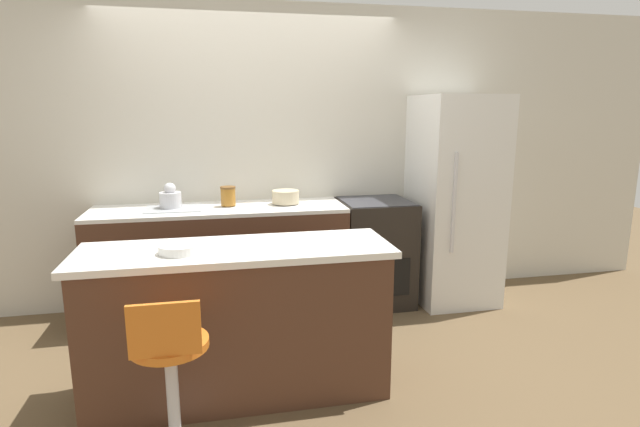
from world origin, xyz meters
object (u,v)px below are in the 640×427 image
(oven_range, at_px, (375,252))
(mixing_bowl, at_px, (286,197))
(stool_chair, at_px, (171,379))
(kettle, at_px, (170,198))
(refrigerator, at_px, (454,200))

(oven_range, height_order, mixing_bowl, mixing_bowl)
(stool_chair, xyz_separation_m, kettle, (-0.12, 1.86, 0.56))
(kettle, distance_m, mixing_bowl, 0.94)
(kettle, bearing_deg, stool_chair, -86.37)
(mixing_bowl, bearing_deg, oven_range, -2.63)
(kettle, bearing_deg, mixing_bowl, 0.00)
(kettle, relative_size, mixing_bowl, 0.89)
(refrigerator, distance_m, mixing_bowl, 1.51)
(stool_chair, bearing_deg, oven_range, 48.61)
(mixing_bowl, bearing_deg, refrigerator, -3.42)
(stool_chair, height_order, kettle, kettle)
(stool_chair, distance_m, mixing_bowl, 2.10)
(kettle, bearing_deg, refrigerator, -2.11)
(kettle, bearing_deg, oven_range, -1.20)
(stool_chair, relative_size, mixing_bowl, 3.90)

